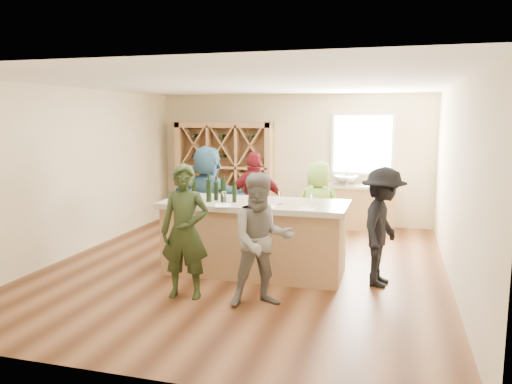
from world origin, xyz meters
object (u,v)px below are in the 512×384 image
(wine_bottle_d, at_px, (223,191))
(person_far_left, at_px, (208,198))
(person_near_left, at_px, (185,232))
(wine_bottle_e, at_px, (234,193))
(wine_bottle_b, at_px, (209,191))
(person_near_right, at_px, (262,240))
(wine_rack, at_px, (224,172))
(person_far_mid, at_px, (255,203))
(person_server, at_px, (382,227))
(tasting_counter_base, at_px, (255,240))
(person_far_right, at_px, (318,210))
(wine_bottle_c, at_px, (216,191))
(sink, at_px, (346,180))
(wine_bottle_a, at_px, (194,191))

(wine_bottle_d, bearing_deg, person_far_left, 120.24)
(person_near_left, bearing_deg, wine_bottle_e, 67.73)
(wine_bottle_b, bearing_deg, person_near_right, -43.82)
(wine_rack, xyz_separation_m, wine_bottle_d, (1.29, -3.71, 0.15))
(wine_bottle_d, distance_m, person_far_mid, 1.31)
(person_near_left, bearing_deg, person_far_mid, 76.53)
(wine_rack, bearing_deg, person_server, -45.40)
(person_near_left, bearing_deg, person_far_left, 97.73)
(wine_bottle_b, height_order, person_far_mid, person_far_mid)
(tasting_counter_base, relative_size, person_far_left, 1.42)
(wine_bottle_b, xyz_separation_m, person_server, (2.48, 0.14, -0.42))
(person_far_mid, xyz_separation_m, person_far_right, (1.07, 0.01, -0.07))
(wine_bottle_c, bearing_deg, wine_rack, 107.46)
(tasting_counter_base, height_order, wine_bottle_e, wine_bottle_e)
(wine_bottle_d, relative_size, person_far_left, 0.18)
(person_near_left, bearing_deg, sink, 65.05)
(wine_bottle_d, bearing_deg, tasting_counter_base, 23.24)
(person_far_right, bearing_deg, person_far_mid, 1.20)
(wine_rack, xyz_separation_m, sink, (2.70, -0.07, -0.09))
(wine_bottle_e, xyz_separation_m, person_far_mid, (-0.03, 1.20, -0.34))
(tasting_counter_base, xyz_separation_m, wine_bottle_a, (-0.90, -0.14, 0.72))
(wine_bottle_c, bearing_deg, wine_bottle_b, -111.78)
(wine_bottle_b, bearing_deg, wine_rack, 105.96)
(wine_bottle_a, height_order, wine_bottle_c, wine_bottle_a)
(wine_bottle_c, relative_size, person_far_left, 0.15)
(wine_rack, relative_size, sink, 4.06)
(tasting_counter_base, xyz_separation_m, person_far_left, (-1.16, 1.09, 0.41))
(wine_bottle_e, bearing_deg, wine_rack, 111.45)
(wine_bottle_c, relative_size, person_near_left, 0.16)
(wine_bottle_b, distance_m, person_far_mid, 1.37)
(tasting_counter_base, height_order, person_server, person_server)
(wine_bottle_a, bearing_deg, person_far_right, 35.96)
(wine_rack, relative_size, wine_bottle_e, 8.22)
(wine_bottle_c, relative_size, person_near_right, 0.17)
(wine_bottle_a, height_order, wine_bottle_d, wine_bottle_d)
(sink, height_order, wine_bottle_a, wine_bottle_a)
(wine_bottle_b, height_order, wine_bottle_c, wine_bottle_b)
(tasting_counter_base, bearing_deg, person_near_right, -70.36)
(wine_bottle_c, bearing_deg, person_far_left, 116.95)
(person_near_right, distance_m, person_far_mid, 2.43)
(sink, relative_size, wine_bottle_d, 1.62)
(wine_bottle_c, xyz_separation_m, person_near_left, (0.01, -1.18, -0.36))
(wine_bottle_b, distance_m, person_far_right, 1.96)
(wine_rack, relative_size, wine_bottle_a, 7.69)
(wine_bottle_d, bearing_deg, wine_bottle_a, 175.37)
(person_far_right, distance_m, person_far_left, 1.94)
(tasting_counter_base, relative_size, wine_bottle_e, 9.72)
(tasting_counter_base, bearing_deg, person_far_left, 136.91)
(tasting_counter_base, height_order, wine_bottle_b, wine_bottle_b)
(wine_bottle_d, xyz_separation_m, person_far_mid, (0.13, 1.24, -0.38))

